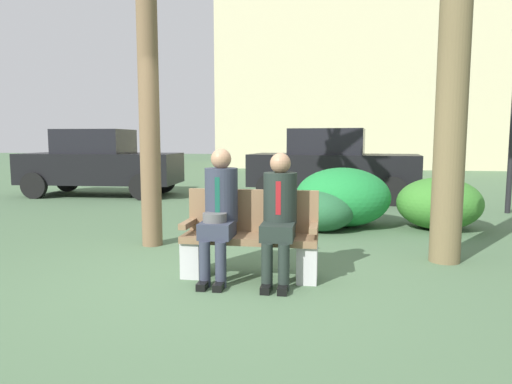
{
  "coord_description": "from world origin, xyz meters",
  "views": [
    {
      "loc": [
        1.11,
        -4.34,
        1.43
      ],
      "look_at": [
        0.3,
        0.61,
        0.85
      ],
      "focal_mm": 32.1,
      "sensor_mm": 36.0,
      "label": 1
    }
  ],
  "objects_px": {
    "park_bench": "(251,239)",
    "seated_man_left": "(219,207)",
    "shrub_far_lawn": "(439,203)",
    "building_backdrop": "(372,36)",
    "shrub_near_bench": "(342,197)",
    "shrub_mid_lawn": "(321,210)",
    "parked_car_near": "(100,163)",
    "parked_car_far": "(332,164)",
    "seated_man_right": "(279,210)"
  },
  "relations": [
    {
      "from": "seated_man_left",
      "to": "shrub_near_bench",
      "type": "bearing_deg",
      "value": 67.18
    },
    {
      "from": "parked_car_near",
      "to": "seated_man_right",
      "type": "bearing_deg",
      "value": -50.16
    },
    {
      "from": "park_bench",
      "to": "parked_car_far",
      "type": "xyz_separation_m",
      "value": [
        0.84,
        6.43,
        0.44
      ]
    },
    {
      "from": "seated_man_left",
      "to": "parked_car_near",
      "type": "bearing_deg",
      "value": 126.41
    },
    {
      "from": "seated_man_left",
      "to": "parked_car_far",
      "type": "xyz_separation_m",
      "value": [
        1.14,
        6.56,
        0.1
      ]
    },
    {
      "from": "parked_car_far",
      "to": "building_backdrop",
      "type": "relative_size",
      "value": 0.25
    },
    {
      "from": "seated_man_right",
      "to": "building_backdrop",
      "type": "distance_m",
      "value": 22.02
    },
    {
      "from": "parked_car_far",
      "to": "shrub_mid_lawn",
      "type": "bearing_deg",
      "value": -92.28
    },
    {
      "from": "seated_man_right",
      "to": "parked_car_far",
      "type": "relative_size",
      "value": 0.32
    },
    {
      "from": "shrub_near_bench",
      "to": "shrub_mid_lawn",
      "type": "distance_m",
      "value": 0.59
    },
    {
      "from": "shrub_far_lawn",
      "to": "building_backdrop",
      "type": "xyz_separation_m",
      "value": [
        0.3,
        17.89,
        6.41
      ]
    },
    {
      "from": "parked_car_near",
      "to": "parked_car_far",
      "type": "distance_m",
      "value": 5.83
    },
    {
      "from": "park_bench",
      "to": "parked_car_near",
      "type": "bearing_deg",
      "value": 128.67
    },
    {
      "from": "shrub_far_lawn",
      "to": "building_backdrop",
      "type": "height_order",
      "value": "building_backdrop"
    },
    {
      "from": "shrub_far_lawn",
      "to": "shrub_mid_lawn",
      "type": "bearing_deg",
      "value": -166.01
    },
    {
      "from": "seated_man_right",
      "to": "parked_car_far",
      "type": "distance_m",
      "value": 6.58
    },
    {
      "from": "shrub_near_bench",
      "to": "shrub_mid_lawn",
      "type": "xyz_separation_m",
      "value": [
        -0.33,
        -0.46,
        -0.16
      ]
    },
    {
      "from": "shrub_mid_lawn",
      "to": "parked_car_far",
      "type": "xyz_separation_m",
      "value": [
        0.16,
        3.9,
        0.51
      ]
    },
    {
      "from": "seated_man_right",
      "to": "shrub_near_bench",
      "type": "distance_m",
      "value": 3.2
    },
    {
      "from": "park_bench",
      "to": "seated_man_left",
      "type": "relative_size",
      "value": 1.04
    },
    {
      "from": "shrub_mid_lawn",
      "to": "building_backdrop",
      "type": "relative_size",
      "value": 0.06
    },
    {
      "from": "parked_car_far",
      "to": "seated_man_left",
      "type": "bearing_deg",
      "value": -99.84
    },
    {
      "from": "park_bench",
      "to": "shrub_near_bench",
      "type": "distance_m",
      "value": 3.17
    },
    {
      "from": "park_bench",
      "to": "shrub_near_bench",
      "type": "xyz_separation_m",
      "value": [
        1.01,
        3.0,
        0.09
      ]
    },
    {
      "from": "park_bench",
      "to": "seated_man_left",
      "type": "bearing_deg",
      "value": -158.1
    },
    {
      "from": "park_bench",
      "to": "seated_man_right",
      "type": "xyz_separation_m",
      "value": [
        0.31,
        -0.12,
        0.33
      ]
    },
    {
      "from": "seated_man_right",
      "to": "parked_car_near",
      "type": "bearing_deg",
      "value": 129.84
    },
    {
      "from": "parked_car_near",
      "to": "shrub_far_lawn",
      "type": "bearing_deg",
      "value": -23.3
    },
    {
      "from": "seated_man_right",
      "to": "shrub_mid_lawn",
      "type": "height_order",
      "value": "seated_man_right"
    },
    {
      "from": "parked_car_near",
      "to": "building_backdrop",
      "type": "bearing_deg",
      "value": 61.89
    },
    {
      "from": "park_bench",
      "to": "shrub_near_bench",
      "type": "height_order",
      "value": "shrub_near_bench"
    },
    {
      "from": "shrub_far_lawn",
      "to": "parked_car_far",
      "type": "relative_size",
      "value": 0.33
    },
    {
      "from": "shrub_near_bench",
      "to": "shrub_far_lawn",
      "type": "bearing_deg",
      "value": -0.09
    },
    {
      "from": "park_bench",
      "to": "shrub_near_bench",
      "type": "bearing_deg",
      "value": 71.37
    },
    {
      "from": "seated_man_left",
      "to": "shrub_mid_lawn",
      "type": "height_order",
      "value": "seated_man_left"
    },
    {
      "from": "seated_man_left",
      "to": "shrub_far_lawn",
      "type": "bearing_deg",
      "value": 47.75
    },
    {
      "from": "shrub_mid_lawn",
      "to": "parked_car_far",
      "type": "relative_size",
      "value": 0.26
    },
    {
      "from": "shrub_near_bench",
      "to": "park_bench",
      "type": "bearing_deg",
      "value": -108.63
    },
    {
      "from": "shrub_mid_lawn",
      "to": "parked_car_near",
      "type": "distance_m",
      "value": 6.79
    },
    {
      "from": "seated_man_right",
      "to": "shrub_far_lawn",
      "type": "xyz_separation_m",
      "value": [
        2.22,
        3.12,
        -0.31
      ]
    },
    {
      "from": "shrub_mid_lawn",
      "to": "seated_man_right",
      "type": "bearing_deg",
      "value": -97.92
    },
    {
      "from": "seated_man_left",
      "to": "seated_man_right",
      "type": "height_order",
      "value": "seated_man_left"
    },
    {
      "from": "shrub_mid_lawn",
      "to": "shrub_far_lawn",
      "type": "bearing_deg",
      "value": 13.99
    },
    {
      "from": "shrub_near_bench",
      "to": "parked_car_near",
      "type": "xyz_separation_m",
      "value": [
        -6.0,
        3.24,
        0.35
      ]
    },
    {
      "from": "shrub_near_bench",
      "to": "shrub_far_lawn",
      "type": "relative_size",
      "value": 1.17
    },
    {
      "from": "seated_man_left",
      "to": "shrub_near_bench",
      "type": "xyz_separation_m",
      "value": [
        1.31,
        3.12,
        -0.26
      ]
    },
    {
      "from": "seated_man_right",
      "to": "shrub_far_lawn",
      "type": "distance_m",
      "value": 3.84
    },
    {
      "from": "shrub_far_lawn",
      "to": "parked_car_far",
      "type": "xyz_separation_m",
      "value": [
        -1.7,
        3.44,
        0.42
      ]
    },
    {
      "from": "seated_man_right",
      "to": "shrub_near_bench",
      "type": "bearing_deg",
      "value": 77.34
    },
    {
      "from": "shrub_far_lawn",
      "to": "park_bench",
      "type": "bearing_deg",
      "value": -130.18
    }
  ]
}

